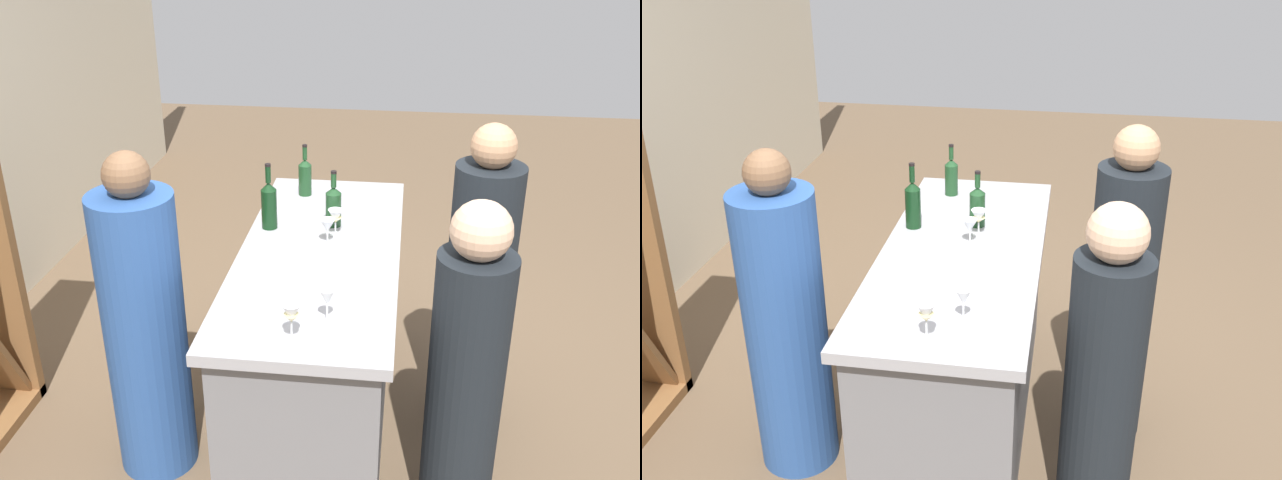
% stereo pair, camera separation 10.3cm
% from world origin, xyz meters
% --- Properties ---
extents(ground_plane, '(12.00, 12.00, 0.00)m').
position_xyz_m(ground_plane, '(0.00, 0.00, 0.00)').
color(ground_plane, brown).
extents(bar_counter, '(1.83, 0.75, 0.96)m').
position_xyz_m(bar_counter, '(0.00, 0.00, 0.48)').
color(bar_counter, slate).
rests_on(bar_counter, ground).
extents(wine_bottle_leftmost_dark_green, '(0.08, 0.08, 0.34)m').
position_xyz_m(wine_bottle_leftmost_dark_green, '(0.22, 0.28, 1.09)').
color(wine_bottle_leftmost_dark_green, black).
rests_on(wine_bottle_leftmost_dark_green, bar_counter).
extents(wine_bottle_second_left_olive_green, '(0.08, 0.08, 0.29)m').
position_xyz_m(wine_bottle_second_left_olive_green, '(0.28, -0.03, 1.07)').
color(wine_bottle_second_left_olive_green, '#193D1E').
rests_on(wine_bottle_second_left_olive_green, bar_counter).
extents(wine_bottle_center_olive_green, '(0.07, 0.07, 0.29)m').
position_xyz_m(wine_bottle_center_olive_green, '(0.68, 0.17, 1.07)').
color(wine_bottle_center_olive_green, '#193D1E').
rests_on(wine_bottle_center_olive_green, bar_counter).
extents(wine_glass_near_left, '(0.06, 0.06, 0.15)m').
position_xyz_m(wine_glass_near_left, '(-0.63, -0.11, 1.07)').
color(wine_glass_near_left, white).
rests_on(wine_glass_near_left, bar_counter).
extents(wine_glass_near_center, '(0.07, 0.07, 0.13)m').
position_xyz_m(wine_glass_near_center, '(0.17, -0.05, 1.05)').
color(wine_glass_near_center, white).
rests_on(wine_glass_near_center, bar_counter).
extents(wine_glass_near_right, '(0.07, 0.07, 0.13)m').
position_xyz_m(wine_glass_near_right, '(0.06, -0.03, 1.05)').
color(wine_glass_near_right, white).
rests_on(wine_glass_near_right, bar_counter).
extents(wine_glass_far_left, '(0.07, 0.07, 0.16)m').
position_xyz_m(wine_glass_far_left, '(-0.78, 0.01, 1.07)').
color(wine_glass_far_left, white).
rests_on(wine_glass_far_left, bar_counter).
extents(person_left_guest, '(0.36, 0.36, 1.59)m').
position_xyz_m(person_left_guest, '(0.03, -0.75, 0.74)').
color(person_left_guest, black).
rests_on(person_left_guest, ground).
extents(person_center_guest, '(0.40, 0.40, 1.48)m').
position_xyz_m(person_center_guest, '(-0.59, -0.66, 0.70)').
color(person_center_guest, black).
rests_on(person_center_guest, ground).
extents(person_right_guest, '(0.40, 0.40, 1.55)m').
position_xyz_m(person_right_guest, '(-0.42, 0.73, 0.71)').
color(person_right_guest, '#284C8C').
rests_on(person_right_guest, ground).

